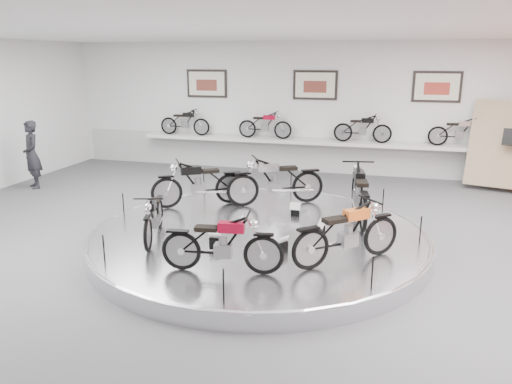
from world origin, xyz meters
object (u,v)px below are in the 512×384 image
(shelf, at_px, (312,142))
(bike_c, at_px, (199,183))
(bike_f, at_px, (347,232))
(display_platform, at_px, (259,238))
(bike_b, at_px, (276,180))
(bike_a, at_px, (359,193))
(bike_e, at_px, (222,243))
(visitor, at_px, (32,155))
(bike_d, at_px, (153,216))

(shelf, height_order, bike_c, bike_c)
(shelf, distance_m, bike_f, 7.68)
(display_platform, distance_m, bike_b, 1.97)
(bike_a, xyz_separation_m, bike_c, (-3.50, 0.05, -0.04))
(bike_e, distance_m, visitor, 8.48)
(display_platform, relative_size, bike_e, 3.96)
(bike_a, distance_m, bike_d, 4.12)
(bike_e, bearing_deg, visitor, 139.44)
(bike_a, relative_size, bike_c, 1.07)
(bike_b, distance_m, bike_f, 3.44)
(bike_c, bearing_deg, bike_a, 147.62)
(bike_d, distance_m, bike_f, 3.49)
(bike_d, bearing_deg, shelf, 149.95)
(shelf, relative_size, bike_c, 6.13)
(bike_b, bearing_deg, bike_e, 62.78)
(bike_b, relative_size, visitor, 1.01)
(bike_d, height_order, bike_f, bike_f)
(display_platform, bearing_deg, bike_c, 143.23)
(bike_a, height_order, bike_f, bike_a)
(shelf, xyz_separation_m, bike_b, (-0.09, -4.57, -0.14))
(bike_f, xyz_separation_m, visitor, (-8.91, 3.74, 0.12))
(shelf, xyz_separation_m, bike_f, (1.75, -7.47, -0.19))
(bike_a, relative_size, bike_b, 1.02)
(bike_a, xyz_separation_m, bike_f, (-0.03, -2.30, -0.06))
(bike_e, bearing_deg, shelf, 82.24)
(bike_a, height_order, bike_b, bike_a)
(bike_f, relative_size, visitor, 0.93)
(bike_c, bearing_deg, bike_e, 85.44)
(bike_b, bearing_deg, shelf, -118.98)
(display_platform, height_order, bike_a, bike_a)
(display_platform, xyz_separation_m, bike_b, (-0.09, 1.83, 0.71))
(bike_d, xyz_separation_m, visitor, (-5.42, 3.57, 0.19))
(bike_b, height_order, bike_d, bike_b)
(bike_d, bearing_deg, visitor, -140.03)
(bike_b, height_order, bike_e, bike_b)
(bike_c, xyz_separation_m, visitor, (-5.44, 1.39, 0.10))
(display_platform, bearing_deg, shelf, 90.00)
(display_platform, xyz_separation_m, bike_c, (-1.71, 1.28, 0.68))
(bike_a, height_order, visitor, visitor)
(bike_c, relative_size, bike_e, 1.11)
(bike_d, distance_m, visitor, 6.49)
(display_platform, distance_m, shelf, 6.46)
(bike_b, bearing_deg, visitor, -34.53)
(bike_f, bearing_deg, display_platform, 107.13)
(bike_a, relative_size, bike_e, 1.19)
(shelf, relative_size, bike_e, 6.81)
(display_platform, bearing_deg, bike_e, -91.58)
(shelf, relative_size, bike_d, 7.34)
(display_platform, height_order, bike_c, bike_c)
(display_platform, xyz_separation_m, bike_a, (1.79, 1.23, 0.71))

